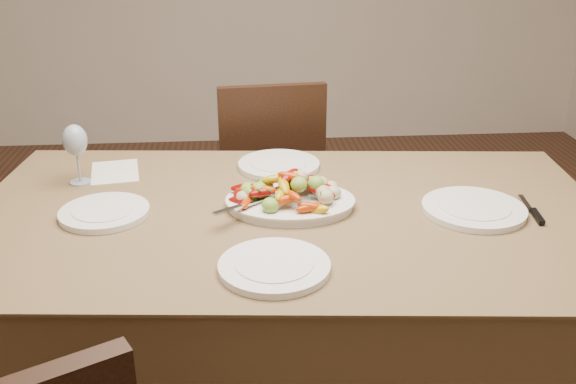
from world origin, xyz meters
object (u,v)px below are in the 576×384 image
(plate_right, at_px, (474,209))
(wine_glass, at_px, (77,153))
(chair_far, at_px, (266,182))
(serving_platter, at_px, (290,204))
(dining_table, at_px, (288,322))
(plate_near, at_px, (274,267))
(plate_far, at_px, (279,165))
(plate_left, at_px, (104,213))

(plate_right, bearing_deg, wine_glass, 165.11)
(chair_far, relative_size, serving_platter, 2.62)
(dining_table, height_order, plate_near, plate_near)
(chair_far, height_order, wine_glass, wine_glass)
(chair_far, bearing_deg, serving_platter, 85.89)
(plate_far, bearing_deg, plate_right, -36.63)
(plate_right, height_order, plate_far, same)
(plate_far, xyz_separation_m, plate_near, (-0.06, -0.68, 0.00))
(wine_glass, bearing_deg, chair_far, 46.34)
(dining_table, distance_m, serving_platter, 0.39)
(plate_far, relative_size, plate_near, 1.01)
(plate_left, height_order, wine_glass, wine_glass)
(dining_table, relative_size, plate_far, 6.71)
(plate_right, bearing_deg, dining_table, 175.30)
(dining_table, bearing_deg, wine_glass, 157.31)
(plate_far, bearing_deg, plate_left, -146.98)
(serving_platter, distance_m, plate_right, 0.53)
(plate_right, relative_size, plate_far, 1.07)
(chair_far, bearing_deg, plate_far, 85.88)
(plate_near, height_order, wine_glass, wine_glass)
(dining_table, height_order, plate_right, plate_right)
(chair_far, xyz_separation_m, plate_near, (-0.04, -1.24, 0.29))
(plate_left, xyz_separation_m, plate_right, (1.05, -0.06, 0.00))
(plate_right, distance_m, plate_far, 0.66)
(dining_table, height_order, serving_platter, serving_platter)
(chair_far, relative_size, plate_far, 3.46)
(chair_far, distance_m, plate_right, 1.15)
(plate_left, distance_m, plate_far, 0.62)
(dining_table, bearing_deg, plate_far, 90.45)
(plate_near, bearing_deg, serving_platter, 79.20)
(dining_table, distance_m, chair_far, 0.92)
(serving_platter, relative_size, plate_near, 1.34)
(plate_left, relative_size, plate_far, 0.92)
(plate_right, bearing_deg, plate_far, 143.37)
(plate_right, xyz_separation_m, plate_near, (-0.59, -0.28, 0.00))
(plate_far, bearing_deg, wine_glass, -172.41)
(plate_near, bearing_deg, plate_right, 25.68)
(plate_near, xyz_separation_m, wine_glass, (-0.58, 0.60, 0.09))
(chair_far, xyz_separation_m, plate_far, (0.02, -0.56, 0.29))
(plate_far, bearing_deg, chair_far, 91.94)
(dining_table, height_order, wine_glass, wine_glass)
(chair_far, xyz_separation_m, serving_platter, (0.03, -0.89, 0.30))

